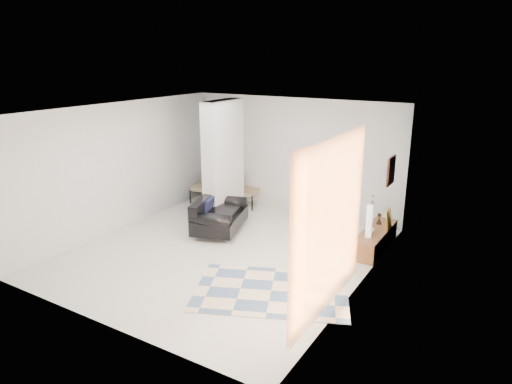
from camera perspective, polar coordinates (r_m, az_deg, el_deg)
The scene contains 17 objects.
floor at distance 9.18m, azimuth -4.02°, elevation -7.45°, with size 6.00×6.00×0.00m, color silver.
ceiling at distance 8.43m, azimuth -4.41°, elevation 10.19°, with size 6.00×6.00×0.00m, color white.
wall_back at distance 11.21m, azimuth 4.65°, elevation 4.56°, with size 6.00×6.00×0.00m, color silver.
wall_front at distance 6.61m, azimuth -19.37°, elevation -5.11°, with size 6.00×6.00×0.00m, color silver.
wall_left at distance 10.48m, azimuth -16.63°, elevation 3.05°, with size 6.00×6.00×0.00m, color silver.
wall_right at distance 7.52m, azimuth 13.22°, elevation -1.95°, with size 6.00×6.00×0.00m, color silver.
partition_column at distance 10.58m, azimuth -4.11°, elevation 3.84°, with size 0.35×1.20×2.80m, color silver.
hallway_door at distance 12.31m, azimuth -4.27°, elevation 3.86°, with size 0.85×0.06×2.04m, color white.
curtain at distance 6.50m, azimuth 9.39°, elevation -4.24°, with size 2.55×2.55×0.00m, color orange.
wall_art at distance 9.04m, azimuth 16.53°, elevation 2.58°, with size 0.04×0.45×0.55m, color #3D1A10.
media_console at distance 9.53m, azimuth 14.66°, elevation -5.70°, with size 0.45×1.64×0.80m.
loveseat at distance 10.13m, azimuth -4.85°, elevation -2.92°, with size 1.31×1.73×0.76m.
daybed at distance 12.01m, azimuth -3.86°, elevation 0.56°, with size 1.88×1.08×0.77m.
area_rug at distance 7.74m, azimuth 1.91°, elevation -12.24°, with size 2.50×1.67×0.01m, color beige.
cylinder_lamp at distance 8.96m, azimuth 13.97°, elevation -3.56°, with size 0.12×0.12×0.64m, color beige.
bronze_figurine at distance 9.77m, azimuth 15.15°, elevation -3.23°, with size 0.11×0.11×0.23m, color black, non-canonical shape.
vase at distance 9.26m, azimuth 14.11°, elevation -4.47°, with size 0.16×0.16×0.17m, color silver.
Camera 1 is at (4.85, -6.83, 3.75)m, focal length 32.00 mm.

